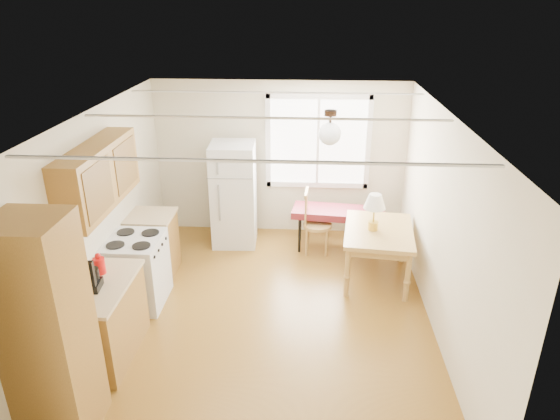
# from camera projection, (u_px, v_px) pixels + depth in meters

# --- Properties ---
(room_shell) EXTENTS (4.60, 5.60, 2.62)m
(room_shell) POSITION_uv_depth(u_px,v_px,m) (266.00, 224.00, 5.74)
(room_shell) COLOR brown
(room_shell) RESTS_ON ground
(kitchen_run) EXTENTS (0.65, 3.40, 2.20)m
(kitchen_run) POSITION_uv_depth(u_px,v_px,m) (105.00, 279.00, 5.42)
(kitchen_run) COLOR brown
(kitchen_run) RESTS_ON ground
(window_unit) EXTENTS (1.64, 0.05, 1.51)m
(window_unit) POSITION_uv_depth(u_px,v_px,m) (318.00, 142.00, 7.86)
(window_unit) COLOR white
(window_unit) RESTS_ON room_shell
(pendant_light) EXTENTS (0.26, 0.26, 0.40)m
(pendant_light) POSITION_uv_depth(u_px,v_px,m) (330.00, 133.00, 5.68)
(pendant_light) COLOR #322116
(pendant_light) RESTS_ON room_shell
(refrigerator) EXTENTS (0.70, 0.72, 1.63)m
(refrigerator) POSITION_uv_depth(u_px,v_px,m) (234.00, 194.00, 7.78)
(refrigerator) COLOR silver
(refrigerator) RESTS_ON ground
(bench) EXTENTS (1.45, 0.67, 0.65)m
(bench) POSITION_uv_depth(u_px,v_px,m) (338.00, 214.00, 7.69)
(bench) COLOR maroon
(bench) RESTS_ON ground
(dining_table) EXTENTS (1.03, 1.30, 0.76)m
(dining_table) POSITION_uv_depth(u_px,v_px,m) (378.00, 236.00, 6.80)
(dining_table) COLOR #A07A3D
(dining_table) RESTS_ON ground
(chair) EXTENTS (0.44, 0.44, 0.99)m
(chair) POSITION_uv_depth(u_px,v_px,m) (312.00, 218.00, 7.57)
(chair) COLOR #A07A3D
(chair) RESTS_ON ground
(table_lamp) EXTENTS (0.30, 0.30, 0.51)m
(table_lamp) POSITION_uv_depth(u_px,v_px,m) (375.00, 204.00, 6.61)
(table_lamp) COLOR gold
(table_lamp) RESTS_ON dining_table
(coffee_maker) EXTENTS (0.21, 0.25, 0.37)m
(coffee_maker) POSITION_uv_depth(u_px,v_px,m) (89.00, 279.00, 5.05)
(coffee_maker) COLOR black
(coffee_maker) RESTS_ON kitchen_run
(kettle) EXTENTS (0.13, 0.13, 0.24)m
(kettle) POSITION_uv_depth(u_px,v_px,m) (99.00, 265.00, 5.37)
(kettle) COLOR red
(kettle) RESTS_ON kitchen_run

